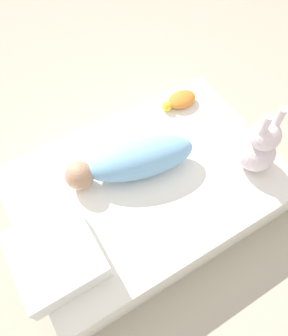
% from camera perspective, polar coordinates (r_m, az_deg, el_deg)
% --- Properties ---
extents(ground_plane, '(12.00, 12.00, 0.00)m').
position_cam_1_polar(ground_plane, '(1.73, 0.46, -5.66)').
color(ground_plane, '#B2A893').
extents(bed_mattress, '(1.24, 0.85, 0.23)m').
position_cam_1_polar(bed_mattress, '(1.63, 0.49, -3.93)').
color(bed_mattress, white).
rests_on(bed_mattress, ground_plane).
extents(swaddled_baby, '(0.61, 0.30, 0.17)m').
position_cam_1_polar(swaddled_baby, '(1.49, -1.82, 1.33)').
color(swaddled_baby, '#7FB7E5').
rests_on(swaddled_baby, bed_mattress).
extents(pillow, '(0.32, 0.35, 0.12)m').
position_cam_1_polar(pillow, '(1.38, -15.14, -14.46)').
color(pillow, white).
rests_on(pillow, bed_mattress).
extents(bunny_plush, '(0.17, 0.17, 0.36)m').
position_cam_1_polar(bunny_plush, '(1.56, 19.41, 3.46)').
color(bunny_plush, silver).
rests_on(bunny_plush, bed_mattress).
extents(turtle_plush, '(0.20, 0.11, 0.06)m').
position_cam_1_polar(turtle_plush, '(1.81, 6.28, 11.66)').
color(turtle_plush, orange).
rests_on(turtle_plush, bed_mattress).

